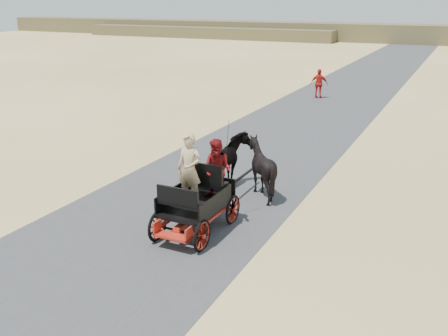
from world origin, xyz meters
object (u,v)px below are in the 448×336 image
at_px(carriage, 196,218).
at_px(pedestrian, 319,84).
at_px(horse_right, 261,168).
at_px(horse_left, 228,163).

height_order(carriage, pedestrian, pedestrian).
bearing_deg(horse_right, carriage, 79.61).
distance_m(carriage, pedestrian, 19.07).
xyz_separation_m(carriage, horse_right, (0.55, 3.00, 0.49)).
height_order(horse_left, pedestrian, pedestrian).
bearing_deg(pedestrian, horse_right, 90.62).
bearing_deg(pedestrian, horse_left, 86.74).
bearing_deg(horse_right, horse_left, 0.00).
relative_size(horse_right, pedestrian, 0.98).
bearing_deg(pedestrian, carriage, 87.48).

